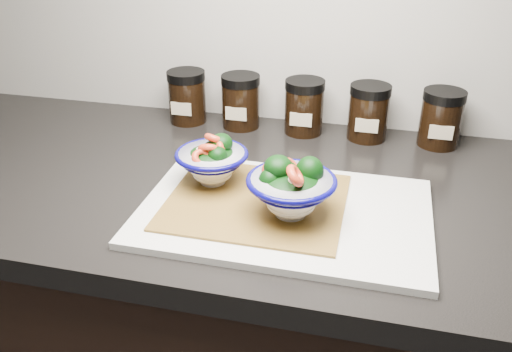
% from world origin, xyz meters
% --- Properties ---
extents(countertop, '(3.50, 0.60, 0.04)m').
position_xyz_m(countertop, '(0.00, 1.45, 0.88)').
color(countertop, black).
rests_on(countertop, cabinet).
extents(cutting_board, '(0.45, 0.30, 0.01)m').
position_xyz_m(cutting_board, '(0.07, 1.35, 0.91)').
color(cutting_board, silver).
rests_on(cutting_board, countertop).
extents(bamboo_mat, '(0.28, 0.24, 0.00)m').
position_xyz_m(bamboo_mat, '(0.02, 1.36, 0.91)').
color(bamboo_mat, olive).
rests_on(bamboo_mat, cutting_board).
extents(bowl_left, '(0.12, 0.12, 0.09)m').
position_xyz_m(bowl_left, '(-0.07, 1.41, 0.95)').
color(bowl_left, white).
rests_on(bowl_left, bamboo_mat).
extents(bowl_right, '(0.14, 0.14, 0.10)m').
position_xyz_m(bowl_right, '(0.08, 1.34, 0.96)').
color(bowl_right, white).
rests_on(bowl_right, bamboo_mat).
extents(spice_jar_a, '(0.08, 0.08, 0.11)m').
position_xyz_m(spice_jar_a, '(-0.22, 1.69, 0.96)').
color(spice_jar_a, black).
rests_on(spice_jar_a, countertop).
extents(spice_jar_b, '(0.08, 0.08, 0.11)m').
position_xyz_m(spice_jar_b, '(-0.10, 1.69, 0.96)').
color(spice_jar_b, black).
rests_on(spice_jar_b, countertop).
extents(spice_jar_c, '(0.08, 0.08, 0.11)m').
position_xyz_m(spice_jar_c, '(0.04, 1.69, 0.96)').
color(spice_jar_c, black).
rests_on(spice_jar_c, countertop).
extents(spice_jar_d, '(0.08, 0.08, 0.11)m').
position_xyz_m(spice_jar_d, '(0.17, 1.69, 0.96)').
color(spice_jar_d, black).
rests_on(spice_jar_d, countertop).
extents(spice_jar_e, '(0.08, 0.08, 0.11)m').
position_xyz_m(spice_jar_e, '(0.31, 1.69, 0.96)').
color(spice_jar_e, black).
rests_on(spice_jar_e, countertop).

